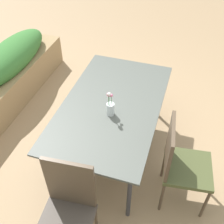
{
  "coord_description": "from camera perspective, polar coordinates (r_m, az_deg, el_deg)",
  "views": [
    {
      "loc": [
        -2.0,
        -0.54,
        2.54
      ],
      "look_at": [
        0.0,
        0.1,
        0.59
      ],
      "focal_mm": 44.15,
      "sensor_mm": 36.0,
      "label": 1
    }
  ],
  "objects": [
    {
      "name": "ground_plane",
      "position": [
        3.28,
        1.62,
        -7.95
      ],
      "size": [
        12.0,
        12.0,
        0.0
      ],
      "primitive_type": "plane",
      "color": "#9E7F5B"
    },
    {
      "name": "chair_near_left",
      "position": [
        2.58,
        13.94,
        -9.91
      ],
      "size": [
        0.48,
        0.48,
        0.95
      ],
      "rotation": [
        0.0,
        0.0,
        3.26
      ],
      "color": "#434B28",
      "rests_on": "ground"
    },
    {
      "name": "dining_table",
      "position": [
        2.82,
        0.0,
        1.11
      ],
      "size": [
        1.66,
        0.97,
        0.71
      ],
      "color": "#4C514C",
      "rests_on": "ground"
    },
    {
      "name": "chair_end_left",
      "position": [
        2.27,
        -9.14,
        -19.1
      ],
      "size": [
        0.44,
        0.44,
        1.0
      ],
      "rotation": [
        0.0,
        0.0,
        1.65
      ],
      "color": "#463D36",
      "rests_on": "ground"
    },
    {
      "name": "flower_vase",
      "position": [
        2.61,
        -0.35,
        1.01
      ],
      "size": [
        0.08,
        0.08,
        0.28
      ],
      "color": "silver",
      "rests_on": "dining_table"
    }
  ]
}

